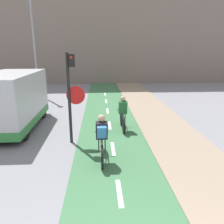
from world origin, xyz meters
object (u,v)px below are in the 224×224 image
van (11,102)px  cyclist_far (123,115)px  traffic_light_pole (71,89)px  street_lamp_far (33,29)px  cyclist_near (102,140)px

van → cyclist_far: bearing=-6.4°
van → traffic_light_pole: bearing=-32.3°
street_lamp_far → traffic_light_pole: bearing=-68.2°
traffic_light_pole → street_lamp_far: bearing=111.8°
cyclist_near → van: 5.17m
cyclist_near → street_lamp_far: bearing=113.9°
traffic_light_pole → cyclist_far: (2.01, 1.26, -1.37)m
cyclist_far → van: (-4.88, 0.55, 0.53)m
cyclist_near → cyclist_far: (0.95, 2.77, -0.05)m
street_lamp_far → cyclist_near: bearing=-66.1°
traffic_light_pole → street_lamp_far: 10.47m
street_lamp_far → cyclist_far: bearing=-54.6°
street_lamp_far → cyclist_near: street_lamp_far is taller
cyclist_far → van: 4.94m
traffic_light_pole → cyclist_far: size_ratio=2.01×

